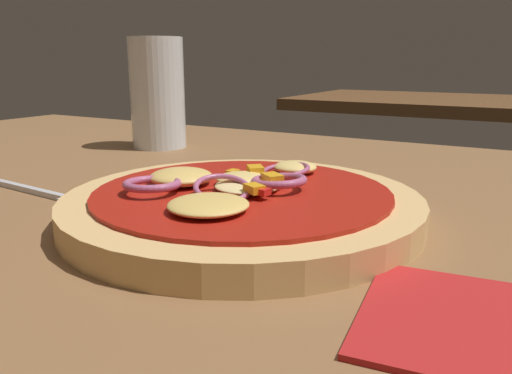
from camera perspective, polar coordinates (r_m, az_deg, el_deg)
dining_table at (r=0.38m, az=0.62°, el=-5.76°), size 1.46×0.81×0.03m
pizza at (r=0.37m, az=-1.68°, el=-1.86°), size 0.26×0.26×0.04m
fork at (r=0.46m, az=-22.50°, el=-0.77°), size 0.18×0.03×0.01m
beer_glass at (r=0.68m, az=-11.08°, el=9.99°), size 0.07×0.07×0.14m
background_table at (r=1.65m, az=17.81°, el=9.08°), size 0.70×0.53×0.03m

